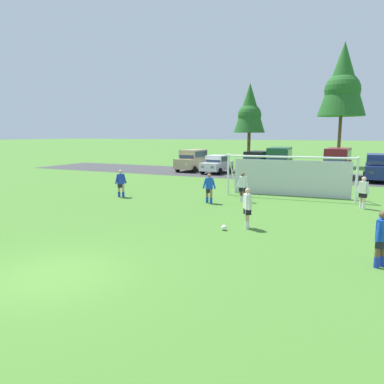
% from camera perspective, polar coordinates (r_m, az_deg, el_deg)
% --- Properties ---
extents(ground_plane, '(400.00, 400.00, 0.00)m').
position_cam_1_polar(ground_plane, '(23.44, 6.49, -0.26)').
color(ground_plane, '#477A2D').
extents(parking_lot_strip, '(52.00, 8.40, 0.01)m').
position_cam_1_polar(parking_lot_strip, '(34.44, 12.67, 2.56)').
color(parking_lot_strip, '#3D3D3F').
rests_on(parking_lot_strip, ground).
extents(soccer_ball, '(0.22, 0.22, 0.22)m').
position_cam_1_polar(soccer_ball, '(14.58, 5.02, -5.55)').
color(soccer_ball, white).
rests_on(soccer_ball, ground).
extents(soccer_goal, '(7.53, 2.43, 2.57)m').
position_cam_1_polar(soccer_goal, '(22.92, 15.05, 2.53)').
color(soccer_goal, white).
rests_on(soccer_goal, ground).
extents(player_striker_near, '(0.72, 0.39, 1.64)m').
position_cam_1_polar(player_striker_near, '(20.01, 2.69, 0.57)').
color(player_striker_near, '#936B4C').
rests_on(player_striker_near, ground).
extents(player_midfield_center, '(0.34, 0.71, 1.64)m').
position_cam_1_polar(player_midfield_center, '(11.74, 27.38, -6.56)').
color(player_midfield_center, brown).
rests_on(player_midfield_center, ground).
extents(player_defender_far, '(0.65, 0.50, 1.64)m').
position_cam_1_polar(player_defender_far, '(20.44, 25.11, -0.11)').
color(player_defender_far, beige).
rests_on(player_defender_far, ground).
extents(player_winger_left, '(0.46, 0.66, 1.64)m').
position_cam_1_polar(player_winger_left, '(22.37, -11.03, 1.31)').
color(player_winger_left, tan).
rests_on(player_winger_left, ground).
extents(player_winger_right, '(0.44, 0.69, 1.64)m').
position_cam_1_polar(player_winger_right, '(14.83, 8.63, -2.53)').
color(player_winger_right, tan).
rests_on(player_winger_right, ground).
extents(player_trailing_back, '(0.73, 0.26, 1.64)m').
position_cam_1_polar(player_trailing_back, '(20.69, 7.88, 0.77)').
color(player_trailing_back, brown).
rests_on(player_trailing_back, ground).
extents(parked_car_slot_far_left, '(2.30, 4.68, 2.16)m').
position_cam_1_polar(parked_car_slot_far_left, '(37.54, 0.13, 5.01)').
color(parked_car_slot_far_left, tan).
rests_on(parked_car_slot_far_left, ground).
extents(parked_car_slot_left, '(2.21, 4.29, 1.72)m').
position_cam_1_polar(parked_car_slot_left, '(35.57, 3.91, 4.38)').
color(parked_car_slot_left, silver).
rests_on(parked_car_slot_left, ground).
extents(parked_car_slot_center_left, '(2.38, 4.72, 2.16)m').
position_cam_1_polar(parked_car_slot_center_left, '(34.69, 10.14, 4.53)').
color(parked_car_slot_center_left, black).
rests_on(parked_car_slot_center_left, ground).
extents(parked_car_slot_center, '(2.46, 4.93, 2.52)m').
position_cam_1_polar(parked_car_slot_center, '(34.83, 13.45, 4.82)').
color(parked_car_slot_center, '#194C2D').
rests_on(parked_car_slot_center, ground).
extents(parked_car_slot_center_right, '(2.40, 4.90, 2.52)m').
position_cam_1_polar(parked_car_slot_center_right, '(34.62, 21.73, 4.40)').
color(parked_car_slot_center_right, maroon).
rests_on(parked_car_slot_center_right, ground).
extents(parked_car_slot_right, '(2.14, 4.60, 2.16)m').
position_cam_1_polar(parked_car_slot_right, '(32.99, 27.02, 3.45)').
color(parked_car_slot_right, navy).
rests_on(parked_car_slot_right, ground).
extents(tree_left_edge, '(3.50, 3.50, 9.33)m').
position_cam_1_polar(tree_left_edge, '(42.38, 8.98, 12.53)').
color(tree_left_edge, brown).
rests_on(tree_left_edge, ground).
extents(tree_mid_left, '(5.17, 5.17, 13.78)m').
position_cam_1_polar(tree_mid_left, '(45.59, 22.46, 15.60)').
color(tree_mid_left, brown).
rests_on(tree_mid_left, ground).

